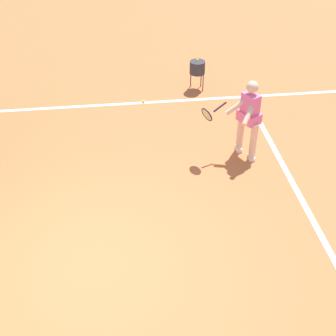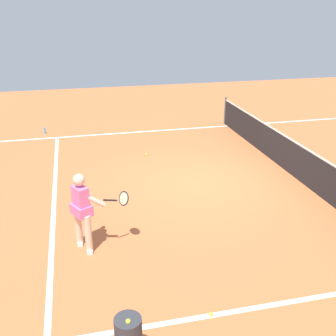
# 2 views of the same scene
# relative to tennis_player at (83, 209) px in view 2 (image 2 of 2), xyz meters

# --- Properties ---
(ground_plane) EXTENTS (26.92, 26.92, 0.00)m
(ground_plane) POSITION_rel_tennis_player_xyz_m (-2.46, 2.98, -0.85)
(ground_plane) COLOR #C66638
(service_line_marking) EXTENTS (9.53, 0.10, 0.01)m
(service_line_marking) POSITION_rel_tennis_player_xyz_m (-2.46, -0.66, -0.84)
(service_line_marking) COLOR white
(service_line_marking) RESTS_ON ground
(sideline_left_marking) EXTENTS (0.10, 18.71, 0.01)m
(sideline_left_marking) POSITION_rel_tennis_player_xyz_m (-7.22, 2.98, -0.84)
(sideline_left_marking) COLOR white
(sideline_left_marking) RESTS_ON ground
(sideline_right_marking) EXTENTS (0.10, 18.71, 0.01)m
(sideline_right_marking) POSITION_rel_tennis_player_xyz_m (2.31, 2.98, -0.84)
(sideline_right_marking) COLOR white
(sideline_right_marking) RESTS_ON ground
(court_net) EXTENTS (10.21, 0.08, 1.04)m
(court_net) POSITION_rel_tennis_player_xyz_m (-2.46, 5.65, -0.36)
(court_net) COLOR #4C4C51
(court_net) RESTS_ON ground
(tennis_player) EXTENTS (0.68, 1.13, 1.55)m
(tennis_player) POSITION_rel_tennis_player_xyz_m (0.00, 0.00, 0.00)
(tennis_player) COLOR beige
(tennis_player) RESTS_ON ground
(tennis_ball_near) EXTENTS (0.07, 0.07, 0.07)m
(tennis_ball_near) POSITION_rel_tennis_player_xyz_m (-4.74, 2.04, -0.81)
(tennis_ball_near) COLOR #D1E533
(tennis_ball_near) RESTS_ON ground
(tennis_ball_far) EXTENTS (0.07, 0.07, 0.07)m
(tennis_ball_far) POSITION_rel_tennis_player_xyz_m (2.31, 1.74, -0.81)
(tennis_ball_far) COLOR #D1E533
(tennis_ball_far) RESTS_ON ground
(ball_hopper) EXTENTS (0.36, 0.36, 0.74)m
(ball_hopper) POSITION_rel_tennis_player_xyz_m (2.85, 0.42, -0.30)
(ball_hopper) COLOR #333338
(ball_hopper) RESTS_ON ground
(water_bottle) EXTENTS (0.07, 0.07, 0.24)m
(water_bottle) POSITION_rel_tennis_player_xyz_m (-7.81, -1.09, -0.73)
(water_bottle) COLOR #4C9EE5
(water_bottle) RESTS_ON ground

